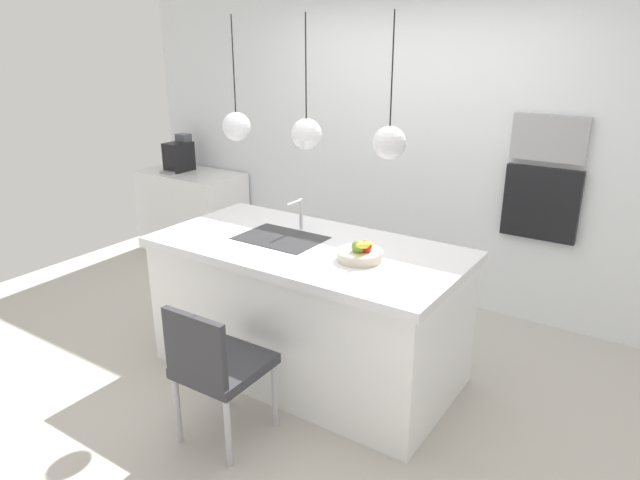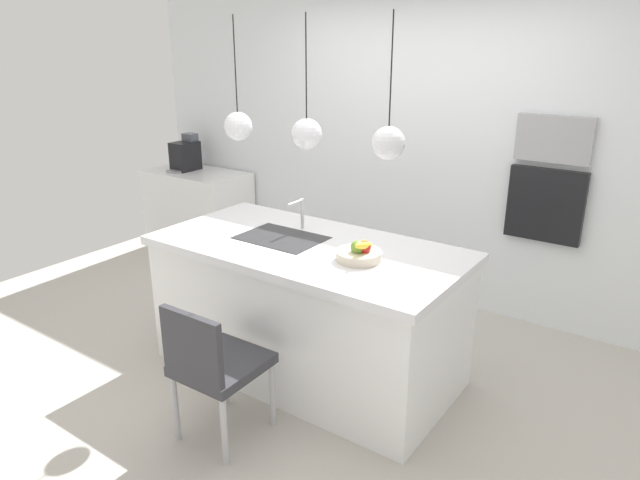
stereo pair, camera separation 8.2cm
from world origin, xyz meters
TOP-DOWN VIEW (x-y plane):
  - floor at (0.00, 0.00)m, footprint 6.60×6.60m
  - back_wall at (0.00, 1.65)m, footprint 6.00×0.10m
  - kitchen_island at (0.00, 0.00)m, footprint 2.06×1.04m
  - sink_basin at (-0.22, 0.00)m, footprint 0.56×0.40m
  - faucet at (-0.22, 0.21)m, footprint 0.02×0.17m
  - fruit_bowl at (0.43, -0.05)m, footprint 0.28×0.28m
  - side_counter at (-2.40, 1.28)m, footprint 1.10×0.60m
  - coffee_machine at (-2.55, 1.28)m, footprint 0.20×0.35m
  - microwave at (1.08, 1.58)m, footprint 0.54×0.08m
  - oven at (1.08, 1.58)m, footprint 0.56×0.08m
  - chair_near at (0.01, -0.90)m, footprint 0.44×0.48m
  - pendant_light_left at (-0.57, 0.00)m, footprint 0.19×0.19m
  - pendant_light_center at (0.00, 0.00)m, footprint 0.19×0.19m
  - pendant_light_right at (0.57, 0.00)m, footprint 0.19×0.19m

SIDE VIEW (x-z plane):
  - floor at x=0.00m, z-range 0.00..0.00m
  - side_counter at x=-2.40m, z-range 0.00..0.87m
  - kitchen_island at x=0.00m, z-range 0.00..0.93m
  - chair_near at x=0.01m, z-range 0.06..0.92m
  - sink_basin at x=-0.22m, z-range 0.92..0.93m
  - fruit_bowl at x=0.43m, z-range 0.90..1.05m
  - oven at x=1.08m, z-range 0.73..1.29m
  - coffee_machine at x=-2.55m, z-range 0.84..1.22m
  - faucet at x=-0.22m, z-range 0.96..1.18m
  - back_wall at x=0.00m, z-range 0.00..2.60m
  - microwave at x=1.08m, z-range 1.34..1.68m
  - pendant_light_left at x=-0.57m, z-range 1.25..2.04m
  - pendant_light_center at x=0.00m, z-range 1.25..2.04m
  - pendant_light_right at x=0.57m, z-range 1.25..2.04m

